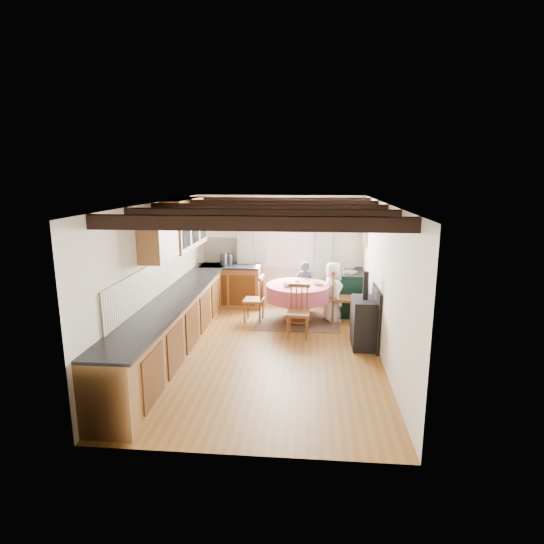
# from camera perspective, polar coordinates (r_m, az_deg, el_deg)

# --- Properties ---
(floor) EXTENTS (3.60, 5.50, 0.00)m
(floor) POSITION_cam_1_polar(r_m,az_deg,el_deg) (7.29, -0.56, -10.23)
(floor) COLOR brown
(floor) RESTS_ON ground
(ceiling) EXTENTS (3.60, 5.50, 0.00)m
(ceiling) POSITION_cam_1_polar(r_m,az_deg,el_deg) (6.74, -0.61, 8.94)
(ceiling) COLOR white
(ceiling) RESTS_ON ground
(wall_back) EXTENTS (3.60, 0.00, 2.40)m
(wall_back) POSITION_cam_1_polar(r_m,az_deg,el_deg) (9.60, 1.03, 2.80)
(wall_back) COLOR silver
(wall_back) RESTS_ON ground
(wall_front) EXTENTS (3.60, 0.00, 2.40)m
(wall_front) POSITION_cam_1_polar(r_m,az_deg,el_deg) (4.32, -4.23, -9.58)
(wall_front) COLOR silver
(wall_front) RESTS_ON ground
(wall_left) EXTENTS (0.00, 5.50, 2.40)m
(wall_left) POSITION_cam_1_polar(r_m,az_deg,el_deg) (7.32, -14.76, -0.70)
(wall_left) COLOR silver
(wall_left) RESTS_ON ground
(wall_right) EXTENTS (0.00, 5.50, 2.40)m
(wall_right) POSITION_cam_1_polar(r_m,az_deg,el_deg) (6.98, 14.29, -1.30)
(wall_right) COLOR silver
(wall_right) RESTS_ON ground
(beam_a) EXTENTS (3.60, 0.16, 0.16)m
(beam_a) POSITION_cam_1_polar(r_m,az_deg,el_deg) (4.77, -2.99, 6.35)
(beam_a) COLOR black
(beam_a) RESTS_ON ceiling
(beam_b) EXTENTS (3.60, 0.16, 0.16)m
(beam_b) POSITION_cam_1_polar(r_m,az_deg,el_deg) (5.76, -1.60, 7.42)
(beam_b) COLOR black
(beam_b) RESTS_ON ceiling
(beam_c) EXTENTS (3.60, 0.16, 0.16)m
(beam_c) POSITION_cam_1_polar(r_m,az_deg,el_deg) (6.75, -0.61, 8.18)
(beam_c) COLOR black
(beam_c) RESTS_ON ceiling
(beam_d) EXTENTS (3.60, 0.16, 0.16)m
(beam_d) POSITION_cam_1_polar(r_m,az_deg,el_deg) (7.74, 0.13, 8.74)
(beam_d) COLOR black
(beam_d) RESTS_ON ceiling
(beam_e) EXTENTS (3.60, 0.16, 0.16)m
(beam_e) POSITION_cam_1_polar(r_m,az_deg,el_deg) (8.73, 0.70, 9.17)
(beam_e) COLOR black
(beam_e) RESTS_ON ceiling
(splash_left) EXTENTS (0.02, 4.50, 0.55)m
(splash_left) POSITION_cam_1_polar(r_m,az_deg,el_deg) (7.58, -13.86, -0.19)
(splash_left) COLOR beige
(splash_left) RESTS_ON wall_left
(splash_back) EXTENTS (1.40, 0.02, 0.55)m
(splash_back) POSITION_cam_1_polar(r_m,az_deg,el_deg) (9.71, -4.88, 2.86)
(splash_back) COLOR beige
(splash_back) RESTS_ON wall_back
(base_cabinet_left) EXTENTS (0.60, 5.30, 0.88)m
(base_cabinet_left) POSITION_cam_1_polar(r_m,az_deg,el_deg) (7.43, -12.24, -6.47)
(base_cabinet_left) COLOR brown
(base_cabinet_left) RESTS_ON floor
(base_cabinet_back) EXTENTS (1.30, 0.60, 0.88)m
(base_cabinet_back) POSITION_cam_1_polar(r_m,az_deg,el_deg) (9.60, -5.38, -1.89)
(base_cabinet_back) COLOR brown
(base_cabinet_back) RESTS_ON floor
(worktop_left) EXTENTS (0.64, 5.30, 0.04)m
(worktop_left) POSITION_cam_1_polar(r_m,az_deg,el_deg) (7.29, -12.26, -3.06)
(worktop_left) COLOR black
(worktop_left) RESTS_ON base_cabinet_left
(worktop_back) EXTENTS (1.30, 0.64, 0.04)m
(worktop_back) POSITION_cam_1_polar(r_m,az_deg,el_deg) (9.48, -5.46, 0.77)
(worktop_back) COLOR black
(worktop_back) RESTS_ON base_cabinet_back
(wall_cabinet_glass) EXTENTS (0.34, 1.80, 0.90)m
(wall_cabinet_glass) POSITION_cam_1_polar(r_m,az_deg,el_deg) (8.27, -11.14, 6.24)
(wall_cabinet_glass) COLOR brown
(wall_cabinet_glass) RESTS_ON wall_left
(wall_cabinet_solid) EXTENTS (0.34, 0.90, 0.70)m
(wall_cabinet_solid) POSITION_cam_1_polar(r_m,az_deg,el_deg) (6.86, -14.58, 4.40)
(wall_cabinet_solid) COLOR brown
(wall_cabinet_solid) RESTS_ON wall_left
(window_frame) EXTENTS (1.34, 0.03, 1.54)m
(window_frame) POSITION_cam_1_polar(r_m,az_deg,el_deg) (9.52, 1.64, 5.15)
(window_frame) COLOR white
(window_frame) RESTS_ON wall_back
(window_pane) EXTENTS (1.20, 0.01, 1.40)m
(window_pane) POSITION_cam_1_polar(r_m,az_deg,el_deg) (9.53, 1.64, 5.16)
(window_pane) COLOR white
(window_pane) RESTS_ON wall_back
(curtain_left) EXTENTS (0.35, 0.10, 2.10)m
(curtain_left) POSITION_cam_1_polar(r_m,az_deg,el_deg) (9.61, -3.49, 2.18)
(curtain_left) COLOR beige
(curtain_left) RESTS_ON wall_back
(curtain_right) EXTENTS (0.35, 0.10, 2.10)m
(curtain_right) POSITION_cam_1_polar(r_m,az_deg,el_deg) (9.51, 6.71, 2.00)
(curtain_right) COLOR beige
(curtain_right) RESTS_ON wall_back
(curtain_rod) EXTENTS (2.00, 0.03, 0.03)m
(curtain_rod) POSITION_cam_1_polar(r_m,az_deg,el_deg) (9.38, 1.63, 8.72)
(curtain_rod) COLOR black
(curtain_rod) RESTS_ON wall_back
(wall_picture) EXTENTS (0.04, 0.50, 0.60)m
(wall_picture) POSITION_cam_1_polar(r_m,az_deg,el_deg) (9.13, 12.03, 5.20)
(wall_picture) COLOR gold
(wall_picture) RESTS_ON wall_right
(wall_plate) EXTENTS (0.30, 0.02, 0.30)m
(wall_plate) POSITION_cam_1_polar(r_m,az_deg,el_deg) (9.49, 7.40, 5.63)
(wall_plate) COLOR silver
(wall_plate) RESTS_ON wall_back
(rug) EXTENTS (1.63, 1.27, 0.01)m
(rug) POSITION_cam_1_polar(r_m,az_deg,el_deg) (8.71, 3.36, -6.35)
(rug) COLOR brown
(rug) RESTS_ON floor
(dining_table) EXTENTS (1.23, 1.23, 0.74)m
(dining_table) POSITION_cam_1_polar(r_m,az_deg,el_deg) (8.60, 3.39, -4.05)
(dining_table) COLOR #B8657E
(dining_table) RESTS_ON floor
(chair_near) EXTENTS (0.43, 0.45, 0.94)m
(chair_near) POSITION_cam_1_polar(r_m,az_deg,el_deg) (7.76, 3.41, -5.14)
(chair_near) COLOR brown
(chair_near) RESTS_ON floor
(chair_left) EXTENTS (0.44, 0.42, 0.92)m
(chair_left) POSITION_cam_1_polar(r_m,az_deg,el_deg) (8.59, -2.40, -3.45)
(chair_left) COLOR brown
(chair_left) RESTS_ON floor
(chair_right) EXTENTS (0.53, 0.51, 1.05)m
(chair_right) POSITION_cam_1_polar(r_m,az_deg,el_deg) (8.60, 9.20, -3.12)
(chair_right) COLOR brown
(chair_right) RESTS_ON floor
(aga_range) EXTENTS (0.63, 0.97, 0.90)m
(aga_range) POSITION_cam_1_polar(r_m,az_deg,el_deg) (9.27, 9.89, -2.50)
(aga_range) COLOR black
(aga_range) RESTS_ON floor
(cast_iron_stove) EXTENTS (0.39, 0.64, 1.29)m
(cast_iron_stove) POSITION_cam_1_polar(r_m,az_deg,el_deg) (7.42, 11.96, -4.82)
(cast_iron_stove) COLOR black
(cast_iron_stove) RESTS_ON floor
(child_far) EXTENTS (0.41, 0.29, 1.08)m
(child_far) POSITION_cam_1_polar(r_m,az_deg,el_deg) (9.20, 4.23, -1.88)
(child_far) COLOR #2B333C
(child_far) RESTS_ON floor
(child_right) EXTENTS (0.52, 0.66, 1.18)m
(child_right) POSITION_cam_1_polar(r_m,az_deg,el_deg) (8.63, 7.91, -2.59)
(child_right) COLOR white
(child_right) RESTS_ON floor
(bowl_a) EXTENTS (0.28, 0.28, 0.05)m
(bowl_a) POSITION_cam_1_polar(r_m,az_deg,el_deg) (8.51, 6.09, -1.50)
(bowl_a) COLOR silver
(bowl_a) RESTS_ON dining_table
(bowl_b) EXTENTS (0.27, 0.27, 0.06)m
(bowl_b) POSITION_cam_1_polar(r_m,az_deg,el_deg) (8.35, 2.06, -1.68)
(bowl_b) COLOR silver
(bowl_b) RESTS_ON dining_table
(cup) EXTENTS (0.13, 0.13, 0.09)m
(cup) POSITION_cam_1_polar(r_m,az_deg,el_deg) (8.47, 3.34, -1.39)
(cup) COLOR silver
(cup) RESTS_ON dining_table
(canister_tall) EXTENTS (0.15, 0.15, 0.25)m
(canister_tall) POSITION_cam_1_polar(r_m,az_deg,el_deg) (9.46, -6.31, 1.63)
(canister_tall) COLOR #262628
(canister_tall) RESTS_ON worktop_back
(canister_wide) EXTENTS (0.20, 0.20, 0.22)m
(canister_wide) POSITION_cam_1_polar(r_m,az_deg,el_deg) (9.58, -5.69, 1.69)
(canister_wide) COLOR #262628
(canister_wide) RESTS_ON worktop_back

